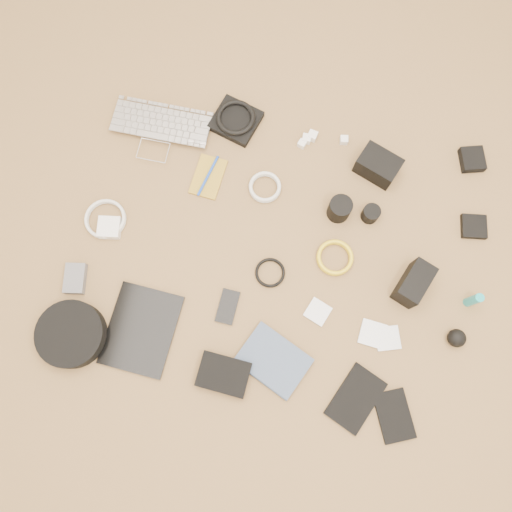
% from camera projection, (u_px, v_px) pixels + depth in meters
% --- Properties ---
extents(laptop, '(0.35, 0.25, 0.03)m').
position_uv_depth(laptop, '(158.00, 136.00, 1.78)').
color(laptop, '#B7B7BC').
rests_on(laptop, ground).
extents(headphone_pouch, '(0.19, 0.19, 0.03)m').
position_uv_depth(headphone_pouch, '(236.00, 121.00, 1.79)').
color(headphone_pouch, black).
rests_on(headphone_pouch, ground).
extents(headphones, '(0.18, 0.18, 0.02)m').
position_uv_depth(headphones, '(236.00, 118.00, 1.77)').
color(headphones, black).
rests_on(headphones, headphone_pouch).
extents(charger_a, '(0.04, 0.04, 0.03)m').
position_uv_depth(charger_a, '(312.00, 136.00, 1.78)').
color(charger_a, white).
rests_on(charger_a, ground).
extents(charger_b, '(0.03, 0.03, 0.03)m').
position_uv_depth(charger_b, '(306.00, 139.00, 1.78)').
color(charger_b, white).
rests_on(charger_b, ground).
extents(charger_c, '(0.03, 0.03, 0.03)m').
position_uv_depth(charger_c, '(344.00, 140.00, 1.78)').
color(charger_c, white).
rests_on(charger_c, ground).
extents(charger_d, '(0.03, 0.03, 0.02)m').
position_uv_depth(charger_d, '(302.00, 144.00, 1.77)').
color(charger_d, white).
rests_on(charger_d, ground).
extents(dslr_camera, '(0.17, 0.14, 0.08)m').
position_uv_depth(dslr_camera, '(378.00, 166.00, 1.72)').
color(dslr_camera, black).
rests_on(dslr_camera, ground).
extents(lens_pouch, '(0.10, 0.11, 0.03)m').
position_uv_depth(lens_pouch, '(472.00, 159.00, 1.76)').
color(lens_pouch, black).
rests_on(lens_pouch, ground).
extents(notebook_olive, '(0.11, 0.16, 0.01)m').
position_uv_depth(notebook_olive, '(208.00, 177.00, 1.75)').
color(notebook_olive, olive).
rests_on(notebook_olive, ground).
extents(pen_blue, '(0.05, 0.16, 0.01)m').
position_uv_depth(pen_blue, '(208.00, 176.00, 1.74)').
color(pen_blue, '#163EB3').
rests_on(pen_blue, notebook_olive).
extents(cable_white_a, '(0.14, 0.14, 0.01)m').
position_uv_depth(cable_white_a, '(265.00, 188.00, 1.74)').
color(cable_white_a, silver).
rests_on(cable_white_a, ground).
extents(lens_a, '(0.08, 0.08, 0.08)m').
position_uv_depth(lens_a, '(340.00, 209.00, 1.68)').
color(lens_a, black).
rests_on(lens_a, ground).
extents(lens_b, '(0.07, 0.07, 0.05)m').
position_uv_depth(lens_b, '(371.00, 214.00, 1.69)').
color(lens_b, black).
rests_on(lens_b, ground).
extents(card_reader, '(0.09, 0.09, 0.02)m').
position_uv_depth(card_reader, '(474.00, 227.00, 1.70)').
color(card_reader, black).
rests_on(card_reader, ground).
extents(power_brick, '(0.08, 0.08, 0.03)m').
position_uv_depth(power_brick, '(109.00, 228.00, 1.69)').
color(power_brick, white).
rests_on(power_brick, ground).
extents(cable_white_b, '(0.17, 0.17, 0.01)m').
position_uv_depth(cable_white_b, '(106.00, 220.00, 1.71)').
color(cable_white_b, silver).
rests_on(cable_white_b, ground).
extents(cable_black, '(0.13, 0.13, 0.01)m').
position_uv_depth(cable_black, '(270.00, 273.00, 1.67)').
color(cable_black, black).
rests_on(cable_black, ground).
extents(cable_yellow, '(0.14, 0.14, 0.01)m').
position_uv_depth(cable_yellow, '(334.00, 258.00, 1.68)').
color(cable_yellow, gold).
rests_on(cable_yellow, ground).
extents(flash, '(0.12, 0.15, 0.10)m').
position_uv_depth(flash, '(414.00, 283.00, 1.61)').
color(flash, black).
rests_on(flash, ground).
extents(lens_cleaner, '(0.03, 0.03, 0.10)m').
position_uv_depth(lens_cleaner, '(473.00, 300.00, 1.60)').
color(lens_cleaner, teal).
rests_on(lens_cleaner, ground).
extents(battery_charger, '(0.08, 0.11, 0.03)m').
position_uv_depth(battery_charger, '(75.00, 279.00, 1.65)').
color(battery_charger, '#56575B').
rests_on(battery_charger, ground).
extents(tablet, '(0.23, 0.29, 0.01)m').
position_uv_depth(tablet, '(141.00, 330.00, 1.62)').
color(tablet, black).
rests_on(tablet, ground).
extents(phone, '(0.06, 0.12, 0.01)m').
position_uv_depth(phone, '(228.00, 307.00, 1.64)').
color(phone, black).
rests_on(phone, ground).
extents(filter_case_left, '(0.09, 0.09, 0.01)m').
position_uv_depth(filter_case_left, '(318.00, 312.00, 1.64)').
color(filter_case_left, silver).
rests_on(filter_case_left, ground).
extents(filter_case_mid, '(0.09, 0.09, 0.01)m').
position_uv_depth(filter_case_mid, '(372.00, 334.00, 1.62)').
color(filter_case_mid, silver).
rests_on(filter_case_mid, ground).
extents(filter_case_right, '(0.10, 0.10, 0.01)m').
position_uv_depth(filter_case_right, '(388.00, 338.00, 1.61)').
color(filter_case_right, silver).
rests_on(filter_case_right, ground).
extents(air_blower, '(0.06, 0.06, 0.06)m').
position_uv_depth(air_blower, '(457.00, 338.00, 1.59)').
color(air_blower, black).
rests_on(air_blower, ground).
extents(headphone_case, '(0.26, 0.26, 0.06)m').
position_uv_depth(headphone_case, '(71.00, 334.00, 1.59)').
color(headphone_case, black).
rests_on(headphone_case, ground).
extents(drive_case, '(0.16, 0.12, 0.04)m').
position_uv_depth(drive_case, '(224.00, 374.00, 1.57)').
color(drive_case, black).
rests_on(drive_case, ground).
extents(paperback, '(0.26, 0.23, 0.02)m').
position_uv_depth(paperback, '(259.00, 381.00, 1.58)').
color(paperback, '#3C4B65').
rests_on(paperback, ground).
extents(notebook_black_a, '(0.19, 0.22, 0.01)m').
position_uv_depth(notebook_black_a, '(356.00, 399.00, 1.57)').
color(notebook_black_a, black).
rests_on(notebook_black_a, ground).
extents(notebook_black_b, '(0.15, 0.18, 0.01)m').
position_uv_depth(notebook_black_b, '(394.00, 416.00, 1.56)').
color(notebook_black_b, black).
rests_on(notebook_black_b, ground).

